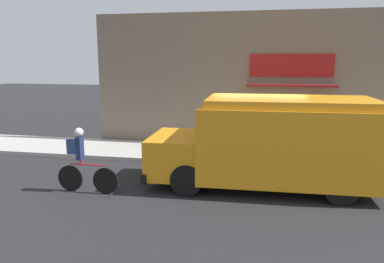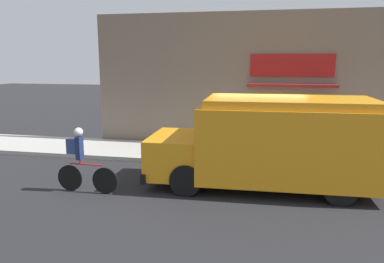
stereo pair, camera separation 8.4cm
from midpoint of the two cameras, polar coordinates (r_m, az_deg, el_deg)
name	(u,v)px [view 2 (the right image)]	position (r m, az deg, el deg)	size (l,w,h in m)	color
ground_plane	(258,169)	(11.40, 10.16, -5.63)	(70.00, 70.00, 0.00)	#232326
sidewalk	(259,156)	(12.60, 10.35, -3.74)	(28.00, 2.52, 0.13)	#ADAAA3
storefront	(263,82)	(13.63, 10.97, 7.46)	(12.36, 0.83, 4.88)	#756656
school_bus	(273,142)	(9.59, 12.50, -1.58)	(5.75, 2.76, 2.29)	orange
cyclist	(82,161)	(9.51, -16.20, -4.29)	(1.60, 0.22, 1.61)	black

